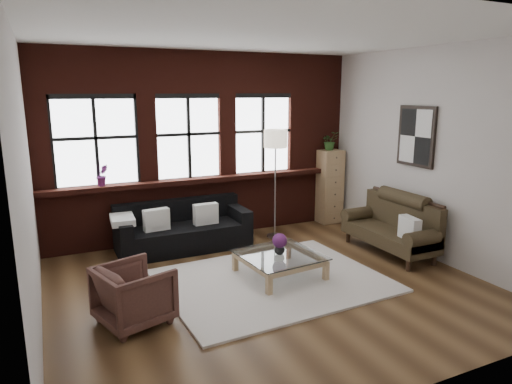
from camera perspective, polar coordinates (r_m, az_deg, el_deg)
name	(u,v)px	position (r m, az deg, el deg)	size (l,w,h in m)	color
floor	(268,285)	(6.22, 1.56, -11.59)	(5.50, 5.50, 0.00)	#48301A
ceiling	(270,34)	(5.72, 1.76, 19.15)	(5.50, 5.50, 0.00)	white
wall_back	(204,146)	(8.04, -6.47, 5.72)	(5.50, 5.50, 0.00)	beige
wall_front	(415,215)	(3.75, 19.21, -2.68)	(5.50, 5.50, 0.00)	beige
wall_left	(26,186)	(5.15, -26.79, 0.66)	(5.00, 5.00, 0.00)	beige
wall_right	(431,155)	(7.40, 21.06, 4.39)	(5.00, 5.00, 0.00)	beige
brick_backwall	(206,146)	(7.99, -6.32, 5.67)	(5.50, 0.12, 3.20)	#42160F
sill_ledge	(208,179)	(7.99, -6.02, 1.62)	(5.50, 0.30, 0.08)	#42160F
window_left	(96,143)	(7.59, -19.39, 5.84)	(1.38, 0.10, 1.50)	black
window_mid	(188,139)	(7.89, -8.45, 6.63)	(1.38, 0.10, 1.50)	black
window_right	(262,135)	(8.40, 0.79, 7.11)	(1.38, 0.10, 1.50)	black
wall_poster	(416,136)	(7.56, 19.41, 6.58)	(0.05, 0.74, 0.94)	black
shag_rug	(272,280)	(6.33, 2.07, -10.98)	(2.90, 2.28, 0.03)	beige
dark_sofa	(183,226)	(7.55, -9.07, -4.23)	(2.13, 0.86, 0.77)	black
pillow_a	(156,220)	(7.30, -12.34, -3.40)	(0.40, 0.14, 0.34)	silver
pillow_b	(206,214)	(7.51, -6.31, -2.74)	(0.40, 0.14, 0.34)	silver
vintage_settee	(389,226)	(7.54, 16.34, -4.10)	(0.75, 1.68, 0.90)	#312716
pillow_settee	(410,228)	(7.10, 18.64, -4.33)	(0.14, 0.38, 0.34)	silver
armchair	(134,295)	(5.34, -14.98, -12.29)	(0.72, 0.74, 0.67)	#462A23
coffee_table	(279,266)	(6.43, 2.95, -9.19)	(1.03, 1.03, 0.35)	tan
vase	(280,249)	(6.34, 2.97, -7.10)	(0.15, 0.15, 0.15)	#B2B2B2
flowers	(280,241)	(6.30, 2.98, -6.09)	(0.20, 0.20, 0.20)	#652367
drawer_chest	(328,186)	(9.07, 9.03, 0.73)	(0.44, 0.44, 1.43)	tan
potted_plant_top	(330,141)	(8.93, 9.23, 6.34)	(0.32, 0.28, 0.36)	#2D5923
floor_lamp	(275,180)	(7.93, 2.41, 1.47)	(0.40, 0.40, 2.05)	#A5A5A8
sill_plant	(102,175)	(7.54, -18.67, 2.00)	(0.19, 0.15, 0.34)	#652367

